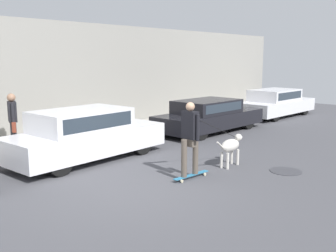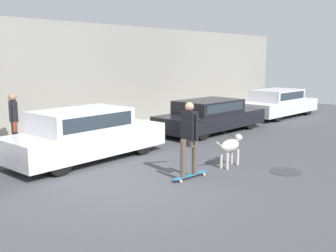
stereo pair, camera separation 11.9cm
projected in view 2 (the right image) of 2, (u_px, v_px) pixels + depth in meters
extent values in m
plane|color=#47474C|center=(126.00, 188.00, 8.24)|extent=(36.00, 36.00, 0.00)
cube|color=#A39E93|center=(19.00, 149.00, 11.38)|extent=(30.00, 2.16, 0.15)
cylinder|color=black|center=(109.00, 136.00, 11.96)|extent=(0.65, 0.22, 0.64)
cylinder|color=black|center=(142.00, 143.00, 11.04)|extent=(0.65, 0.22, 0.64)
cylinder|color=black|center=(27.00, 152.00, 9.95)|extent=(0.65, 0.22, 0.64)
cylinder|color=black|center=(59.00, 162.00, 9.03)|extent=(0.65, 0.22, 0.64)
cube|color=silver|center=(87.00, 141.00, 10.46)|extent=(4.42, 1.80, 0.62)
cube|color=silver|center=(81.00, 120.00, 10.23)|extent=(2.48, 1.57, 0.56)
cube|color=#28333D|center=(100.00, 122.00, 9.74)|extent=(2.14, 0.08, 0.36)
cylinder|color=black|center=(219.00, 117.00, 15.94)|extent=(0.61, 0.21, 0.61)
cylinder|color=black|center=(250.00, 121.00, 14.93)|extent=(0.61, 0.21, 0.61)
cylinder|color=black|center=(170.00, 126.00, 13.95)|extent=(0.61, 0.21, 0.61)
cylinder|color=black|center=(202.00, 131.00, 12.94)|extent=(0.61, 0.21, 0.61)
cube|color=black|center=(211.00, 120.00, 14.42)|extent=(4.61, 1.81, 0.53)
cube|color=black|center=(208.00, 106.00, 14.20)|extent=(2.41, 1.59, 0.47)
cube|color=#28333D|center=(226.00, 108.00, 13.67)|extent=(2.09, 0.06, 0.30)
cylinder|color=black|center=(279.00, 106.00, 19.62)|extent=(0.64, 0.22, 0.63)
cylinder|color=black|center=(307.00, 108.00, 18.62)|extent=(0.64, 0.22, 0.63)
cylinder|color=black|center=(248.00, 111.00, 17.68)|extent=(0.64, 0.22, 0.63)
cylinder|color=black|center=(277.00, 114.00, 16.68)|extent=(0.64, 0.22, 0.63)
cube|color=silver|center=(279.00, 106.00, 18.12)|extent=(4.53, 1.82, 0.56)
cube|color=silver|center=(277.00, 95.00, 17.91)|extent=(2.43, 1.59, 0.51)
cube|color=#28333D|center=(293.00, 96.00, 17.37)|extent=(2.10, 0.08, 0.33)
cylinder|color=beige|center=(232.00, 156.00, 10.05)|extent=(0.07, 0.07, 0.40)
cylinder|color=beige|center=(238.00, 157.00, 9.94)|extent=(0.07, 0.07, 0.40)
cylinder|color=beige|center=(221.00, 160.00, 9.67)|extent=(0.07, 0.07, 0.40)
cylinder|color=beige|center=(227.00, 161.00, 9.56)|extent=(0.07, 0.07, 0.40)
ellipsoid|color=beige|center=(230.00, 146.00, 9.75)|extent=(0.74, 0.35, 0.31)
sphere|color=beige|center=(238.00, 138.00, 10.04)|extent=(0.19, 0.19, 0.19)
cylinder|color=beige|center=(240.00, 138.00, 10.10)|extent=(0.11, 0.09, 0.08)
cylinder|color=beige|center=(220.00, 145.00, 9.37)|extent=(0.29, 0.06, 0.22)
cylinder|color=beige|center=(199.00, 173.00, 9.16)|extent=(0.07, 0.04, 0.07)
cylinder|color=beige|center=(204.00, 174.00, 9.05)|extent=(0.07, 0.04, 0.07)
cylinder|color=beige|center=(176.00, 180.00, 8.66)|extent=(0.07, 0.04, 0.07)
cylinder|color=beige|center=(181.00, 181.00, 8.55)|extent=(0.07, 0.04, 0.07)
cube|color=teal|center=(190.00, 175.00, 8.85)|extent=(1.05, 0.20, 0.02)
cylinder|color=brown|center=(195.00, 156.00, 8.86)|extent=(0.13, 0.13, 0.84)
cylinder|color=brown|center=(183.00, 159.00, 8.62)|extent=(0.13, 0.13, 0.84)
cube|color=brown|center=(189.00, 142.00, 8.68)|extent=(0.18, 0.30, 0.17)
cube|color=black|center=(189.00, 125.00, 8.62)|extent=(0.21, 0.38, 0.61)
sphere|color=tan|center=(190.00, 107.00, 8.55)|extent=(0.20, 0.20, 0.20)
cylinder|color=black|center=(197.00, 128.00, 8.46)|extent=(0.08, 0.08, 0.58)
cylinder|color=black|center=(191.00, 116.00, 8.92)|extent=(0.57, 0.16, 0.31)
cylinder|color=black|center=(220.00, 130.00, 9.57)|extent=(1.36, 0.22, 0.62)
cylinder|color=#28282D|center=(15.00, 135.00, 11.05)|extent=(0.16, 0.16, 0.77)
cylinder|color=#28282D|center=(15.00, 134.00, 11.20)|extent=(0.16, 0.16, 0.77)
cube|color=black|center=(13.00, 111.00, 11.01)|extent=(0.37, 0.49, 0.56)
cylinder|color=black|center=(14.00, 112.00, 10.77)|extent=(0.10, 0.10, 0.53)
cylinder|color=black|center=(13.00, 110.00, 11.25)|extent=(0.10, 0.10, 0.53)
sphere|color=#997056|center=(12.00, 97.00, 10.94)|extent=(0.23, 0.23, 0.23)
cube|color=brown|center=(15.00, 127.00, 10.84)|extent=(0.20, 0.30, 0.28)
cylinder|color=#38383D|center=(286.00, 172.00, 9.38)|extent=(0.75, 0.75, 0.01)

